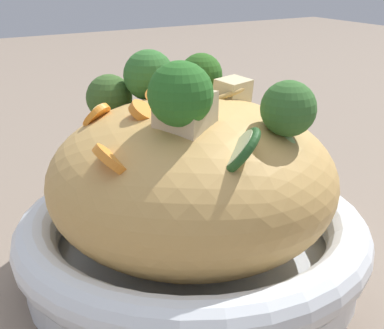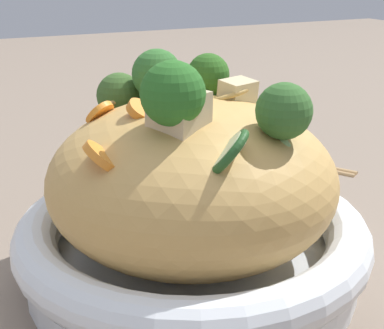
# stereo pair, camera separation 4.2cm
# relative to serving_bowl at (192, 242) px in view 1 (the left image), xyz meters

# --- Properties ---
(ground_plane) EXTENTS (3.00, 3.00, 0.00)m
(ground_plane) POSITION_rel_serving_bowl_xyz_m (0.00, 0.00, -0.03)
(ground_plane) COLOR #7F6E5E
(serving_bowl) EXTENTS (0.28, 0.28, 0.06)m
(serving_bowl) POSITION_rel_serving_bowl_xyz_m (0.00, 0.00, 0.00)
(serving_bowl) COLOR white
(serving_bowl) RESTS_ON ground_plane
(noodle_heap) EXTENTS (0.22, 0.22, 0.13)m
(noodle_heap) POSITION_rel_serving_bowl_xyz_m (-0.00, 0.00, 0.05)
(noodle_heap) COLOR tan
(noodle_heap) RESTS_ON serving_bowl
(broccoli_florets) EXTENTS (0.20, 0.12, 0.08)m
(broccoli_florets) POSITION_rel_serving_bowl_xyz_m (-0.02, -0.00, 0.12)
(broccoli_florets) COLOR #9AB771
(broccoli_florets) RESTS_ON serving_bowl
(carrot_coins) EXTENTS (0.11, 0.10, 0.04)m
(carrot_coins) POSITION_rel_serving_bowl_xyz_m (0.00, -0.04, 0.11)
(carrot_coins) COLOR orange
(carrot_coins) RESTS_ON serving_bowl
(zucchini_slices) EXTENTS (0.17, 0.09, 0.03)m
(zucchini_slices) POSITION_rel_serving_bowl_xyz_m (0.01, 0.02, 0.10)
(zucchini_slices) COLOR beige
(zucchini_slices) RESTS_ON serving_bowl
(chicken_chunks) EXTENTS (0.08, 0.11, 0.03)m
(chicken_chunks) POSITION_rel_serving_bowl_xyz_m (0.02, -0.01, 0.12)
(chicken_chunks) COLOR beige
(chicken_chunks) RESTS_ON serving_bowl
(chopsticks_pair) EXTENTS (0.19, 0.13, 0.01)m
(chopsticks_pair) POSITION_rel_serving_bowl_xyz_m (-0.20, 0.21, -0.03)
(chopsticks_pair) COLOR tan
(chopsticks_pair) RESTS_ON ground_plane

